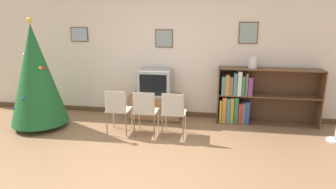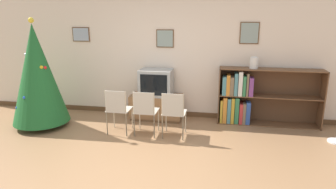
{
  "view_description": "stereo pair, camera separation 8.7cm",
  "coord_description": "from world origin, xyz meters",
  "px_view_note": "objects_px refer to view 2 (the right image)",
  "views": [
    {
      "loc": [
        1.09,
        -3.52,
        2.1
      ],
      "look_at": [
        0.28,
        1.38,
        0.76
      ],
      "focal_mm": 32.0,
      "sensor_mm": 36.0,
      "label": 1
    },
    {
      "loc": [
        1.18,
        -3.5,
        2.1
      ],
      "look_at": [
        0.28,
        1.38,
        0.76
      ],
      "focal_mm": 32.0,
      "sensor_mm": 36.0,
      "label": 2
    }
  ],
  "objects_px": {
    "tv_console": "(157,107)",
    "folding_chair_center": "(145,110)",
    "vase": "(254,63)",
    "folding_chair_right": "(174,112)",
    "television": "(156,82)",
    "bookshelf": "(249,98)",
    "folding_chair_left": "(118,109)",
    "christmas_tree": "(37,74)"
  },
  "relations": [
    {
      "from": "tv_console",
      "to": "folding_chair_center",
      "type": "distance_m",
      "value": 0.93
    },
    {
      "from": "folding_chair_center",
      "to": "vase",
      "type": "xyz_separation_m",
      "value": [
        1.88,
        0.97,
        0.75
      ]
    },
    {
      "from": "tv_console",
      "to": "folding_chair_right",
      "type": "xyz_separation_m",
      "value": [
        0.51,
        -0.91,
        0.22
      ]
    },
    {
      "from": "television",
      "to": "bookshelf",
      "type": "bearing_deg",
      "value": 2.3
    },
    {
      "from": "folding_chair_left",
      "to": "folding_chair_right",
      "type": "distance_m",
      "value": 1.01
    },
    {
      "from": "christmas_tree",
      "to": "vase",
      "type": "height_order",
      "value": "christmas_tree"
    },
    {
      "from": "tv_console",
      "to": "folding_chair_left",
      "type": "height_order",
      "value": "folding_chair_left"
    },
    {
      "from": "bookshelf",
      "to": "christmas_tree",
      "type": "bearing_deg",
      "value": -167.39
    },
    {
      "from": "folding_chair_center",
      "to": "bookshelf",
      "type": "distance_m",
      "value": 2.08
    },
    {
      "from": "tv_console",
      "to": "folding_chair_right",
      "type": "relative_size",
      "value": 1.28
    },
    {
      "from": "television",
      "to": "folding_chair_right",
      "type": "relative_size",
      "value": 0.79
    },
    {
      "from": "television",
      "to": "vase",
      "type": "bearing_deg",
      "value": 2.01
    },
    {
      "from": "folding_chair_left",
      "to": "bookshelf",
      "type": "height_order",
      "value": "bookshelf"
    },
    {
      "from": "television",
      "to": "christmas_tree",
      "type": "bearing_deg",
      "value": -158.94
    },
    {
      "from": "tv_console",
      "to": "vase",
      "type": "height_order",
      "value": "vase"
    },
    {
      "from": "tv_console",
      "to": "folding_chair_left",
      "type": "distance_m",
      "value": 1.06
    },
    {
      "from": "folding_chair_right",
      "to": "vase",
      "type": "distance_m",
      "value": 1.84
    },
    {
      "from": "christmas_tree",
      "to": "television",
      "type": "distance_m",
      "value": 2.25
    },
    {
      "from": "folding_chair_left",
      "to": "bookshelf",
      "type": "distance_m",
      "value": 2.54
    },
    {
      "from": "bookshelf",
      "to": "vase",
      "type": "relative_size",
      "value": 8.71
    },
    {
      "from": "christmas_tree",
      "to": "television",
      "type": "bearing_deg",
      "value": 21.06
    },
    {
      "from": "folding_chair_right",
      "to": "tv_console",
      "type": "bearing_deg",
      "value": 119.12
    },
    {
      "from": "vase",
      "to": "tv_console",
      "type": "bearing_deg",
      "value": -178.07
    },
    {
      "from": "folding_chair_center",
      "to": "folding_chair_right",
      "type": "relative_size",
      "value": 1.0
    },
    {
      "from": "folding_chair_right",
      "to": "television",
      "type": "bearing_deg",
      "value": 119.19
    },
    {
      "from": "christmas_tree",
      "to": "bookshelf",
      "type": "xyz_separation_m",
      "value": [
        3.92,
        0.88,
        -0.49
      ]
    },
    {
      "from": "folding_chair_left",
      "to": "vase",
      "type": "relative_size",
      "value": 3.7
    },
    {
      "from": "tv_console",
      "to": "folding_chair_right",
      "type": "distance_m",
      "value": 1.06
    },
    {
      "from": "christmas_tree",
      "to": "folding_chair_center",
      "type": "height_order",
      "value": "christmas_tree"
    },
    {
      "from": "bookshelf",
      "to": "folding_chair_center",
      "type": "bearing_deg",
      "value": -151.96
    },
    {
      "from": "folding_chair_center",
      "to": "folding_chair_left",
      "type": "bearing_deg",
      "value": 180.0
    },
    {
      "from": "television",
      "to": "vase",
      "type": "distance_m",
      "value": 1.93
    },
    {
      "from": "christmas_tree",
      "to": "tv_console",
      "type": "distance_m",
      "value": 2.37
    },
    {
      "from": "television",
      "to": "folding_chair_left",
      "type": "xyz_separation_m",
      "value": [
        -0.51,
        -0.9,
        -0.3
      ]
    },
    {
      "from": "christmas_tree",
      "to": "folding_chair_left",
      "type": "relative_size",
      "value": 2.5
    },
    {
      "from": "christmas_tree",
      "to": "tv_console",
      "type": "bearing_deg",
      "value": 21.13
    },
    {
      "from": "television",
      "to": "folding_chair_center",
      "type": "xyz_separation_m",
      "value": [
        0.0,
        -0.9,
        -0.3
      ]
    },
    {
      "from": "tv_console",
      "to": "bookshelf",
      "type": "xyz_separation_m",
      "value": [
        1.84,
        0.07,
        0.27
      ]
    },
    {
      "from": "folding_chair_right",
      "to": "vase",
      "type": "relative_size",
      "value": 3.7
    },
    {
      "from": "folding_chair_left",
      "to": "folding_chair_center",
      "type": "height_order",
      "value": "same"
    },
    {
      "from": "folding_chair_left",
      "to": "folding_chair_right",
      "type": "xyz_separation_m",
      "value": [
        1.01,
        0.0,
        0.0
      ]
    },
    {
      "from": "christmas_tree",
      "to": "bookshelf",
      "type": "height_order",
      "value": "christmas_tree"
    }
  ]
}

